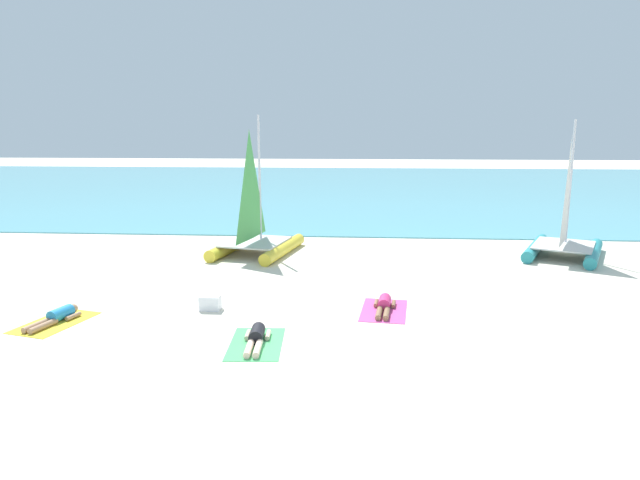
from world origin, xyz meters
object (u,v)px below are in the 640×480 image
at_px(towel_left, 55,323).
at_px(sunbather_left, 57,317).
at_px(cooler_box, 210,303).
at_px(towel_middle, 256,344).
at_px(towel_right, 384,310).
at_px(sunbather_right, 384,305).
at_px(sailboat_teal, 565,237).
at_px(sailboat_yellow, 256,234).
at_px(sunbather_middle, 256,337).

relative_size(towel_left, sunbather_left, 1.22).
bearing_deg(cooler_box, towel_middle, -54.73).
bearing_deg(sunbather_left, towel_left, -90.00).
bearing_deg(towel_right, towel_middle, -138.54).
bearing_deg(towel_left, sunbather_right, 11.30).
xyz_separation_m(sailboat_teal, towel_right, (-6.49, -6.48, -0.70)).
xyz_separation_m(sunbather_right, cooler_box, (-4.34, -0.30, 0.05)).
height_order(towel_middle, cooler_box, cooler_box).
distance_m(sailboat_yellow, sailboat_teal, 10.86).
bearing_deg(sunbather_right, towel_middle, -132.17).
relative_size(towel_left, cooler_box, 3.80).
height_order(sailboat_teal, sunbather_left, sailboat_teal).
height_order(sailboat_yellow, sunbather_right, sailboat_yellow).
xyz_separation_m(sailboat_yellow, sunbather_left, (-3.33, -7.60, -0.60)).
distance_m(sailboat_yellow, cooler_box, 6.45).
bearing_deg(sailboat_yellow, cooler_box, -78.66).
height_order(towel_left, towel_middle, same).
xyz_separation_m(sailboat_yellow, sunbather_right, (4.37, -6.13, -0.60)).
distance_m(sailboat_teal, cooler_box, 12.75).
xyz_separation_m(towel_middle, towel_right, (2.77, 2.45, 0.00)).
xyz_separation_m(sunbather_middle, sunbather_right, (2.78, 2.45, 0.00)).
bearing_deg(sunbather_middle, towel_middle, -90.00).
bearing_deg(sunbather_right, towel_left, -163.03).
relative_size(sunbather_left, cooler_box, 3.11).
height_order(towel_middle, sunbather_right, sunbather_right).
bearing_deg(sailboat_teal, cooler_box, -124.10).
distance_m(towel_right, cooler_box, 4.34).
height_order(towel_left, cooler_box, cooler_box).
bearing_deg(cooler_box, sunbather_right, 4.01).
bearing_deg(sunbather_middle, sailboat_yellow, 96.83).
bearing_deg(towel_left, sunbather_middle, -10.43).
distance_m(sunbather_left, towel_right, 7.82).
xyz_separation_m(towel_left, towel_right, (7.71, 1.47, 0.00)).
bearing_deg(sailboat_teal, sailboat_yellow, -154.40).
bearing_deg(towel_right, towel_left, -169.17).
height_order(towel_left, sunbather_left, sunbather_left).
bearing_deg(towel_right, sailboat_teal, 44.96).
bearing_deg(towel_left, sunbather_left, 75.76).
height_order(towel_left, sunbather_right, sunbather_right).
height_order(sunbather_left, sunbather_middle, same).
distance_m(towel_left, sunbather_left, 0.14).
bearing_deg(towel_right, cooler_box, -176.86).
distance_m(sunbather_middle, cooler_box, 2.65).
bearing_deg(sailboat_yellow, towel_middle, -68.47).
bearing_deg(sunbather_middle, sunbather_left, 165.17).
relative_size(sailboat_teal, towel_middle, 2.50).
bearing_deg(towel_middle, sunbather_middle, 93.63).
height_order(sailboat_teal, towel_middle, sailboat_teal).
height_order(sailboat_teal, towel_right, sailboat_teal).
xyz_separation_m(towel_middle, sunbather_middle, (-0.00, 0.07, 0.13)).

